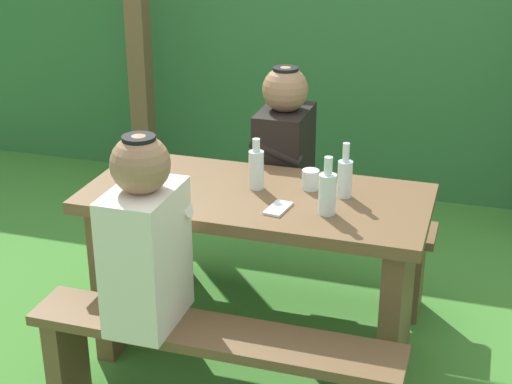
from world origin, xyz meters
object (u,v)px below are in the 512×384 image
(picnic_table, at_px, (256,247))
(cell_phone, at_px, (278,208))
(bench_near, at_px, (213,358))
(person_black_coat, at_px, (284,149))
(person_white_shirt, at_px, (145,239))
(drinking_glass, at_px, (310,179))
(bottle_center, at_px, (327,192))
(bench_far, at_px, (288,237))
(bottle_right, at_px, (345,177))
(bottle_left, at_px, (256,168))

(picnic_table, distance_m, cell_phone, 0.31)
(bench_near, distance_m, person_black_coat, 1.15)
(person_white_shirt, height_order, drinking_glass, person_white_shirt)
(person_white_shirt, distance_m, bottle_center, 0.71)
(picnic_table, xyz_separation_m, person_black_coat, (-0.03, 0.53, 0.25))
(bench_far, height_order, bottle_right, bottle_right)
(person_white_shirt, distance_m, drinking_glass, 0.78)
(bench_near, relative_size, bottle_right, 6.18)
(bottle_left, bearing_deg, person_black_coat, 91.47)
(bench_near, bearing_deg, person_white_shirt, 179.23)
(bottle_left, xyz_separation_m, cell_phone, (0.14, -0.18, -0.08))
(bottle_left, relative_size, bottle_right, 0.95)
(bench_far, height_order, person_white_shirt, person_white_shirt)
(picnic_table, distance_m, bottle_left, 0.34)
(person_white_shirt, relative_size, drinking_glass, 8.78)
(picnic_table, xyz_separation_m, bottle_center, (0.32, -0.11, 0.34))
(picnic_table, xyz_separation_m, bench_far, (0.00, 0.53, -0.20))
(person_black_coat, relative_size, bottle_center, 3.13)
(picnic_table, bearing_deg, bottle_left, 106.36)
(bench_near, distance_m, bottle_right, 0.88)
(person_black_coat, xyz_separation_m, drinking_glass, (0.23, -0.42, 0.03))
(bench_far, height_order, bottle_center, bottle_center)
(bench_near, xyz_separation_m, bench_far, (0.00, 1.06, 0.00))
(bench_far, relative_size, cell_phone, 10.00)
(cell_phone, bearing_deg, person_white_shirt, -125.45)
(drinking_glass, distance_m, bottle_left, 0.23)
(picnic_table, relative_size, bench_near, 1.00)
(bench_near, height_order, person_white_shirt, person_white_shirt)
(bench_far, xyz_separation_m, person_black_coat, (-0.03, -0.00, 0.45))
(picnic_table, height_order, bottle_left, bottle_left)
(cell_phone, bearing_deg, bottle_left, 136.91)
(bench_far, xyz_separation_m, cell_phone, (0.13, -0.66, 0.45))
(bench_near, distance_m, bottle_left, 0.79)
(picnic_table, xyz_separation_m, drinking_glass, (0.20, 0.11, 0.29))
(person_black_coat, bearing_deg, drinking_glass, -61.55)
(picnic_table, relative_size, person_white_shirt, 1.95)
(bottle_center, bearing_deg, picnic_table, 160.85)
(bench_far, relative_size, person_white_shirt, 1.95)
(bottle_left, height_order, bottle_center, bottle_center)
(drinking_glass, distance_m, bottle_right, 0.16)
(bench_far, bearing_deg, person_white_shirt, -103.13)
(person_white_shirt, height_order, bottle_right, person_white_shirt)
(picnic_table, distance_m, bottle_right, 0.49)
(bottle_right, bearing_deg, drinking_glass, 165.64)
(person_black_coat, height_order, drinking_glass, person_black_coat)
(person_black_coat, bearing_deg, picnic_table, -87.09)
(bottle_left, xyz_separation_m, bottle_center, (0.33, -0.16, 0.00))
(picnic_table, distance_m, person_black_coat, 0.59)
(picnic_table, bearing_deg, bottle_right, 11.68)
(bench_near, xyz_separation_m, bottle_right, (0.35, 0.60, 0.53))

